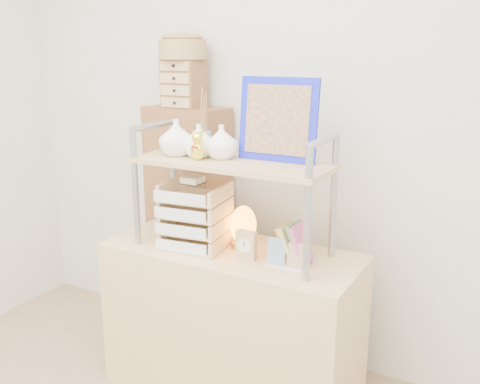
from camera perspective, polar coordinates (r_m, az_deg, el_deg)
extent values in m
cube|color=silver|center=(2.79, 4.26, 7.74)|extent=(3.40, 0.02, 2.60)
cube|color=tan|center=(2.65, -0.86, -13.76)|extent=(1.20, 0.50, 0.75)
cube|color=brown|center=(3.06, -5.43, -3.65)|extent=(0.47, 0.28, 1.35)
cylinder|color=#929AA0|center=(2.53, -11.10, 0.39)|extent=(0.03, 0.03, 0.55)
cylinder|color=#929AA0|center=(2.76, -7.10, 1.77)|extent=(0.03, 0.03, 0.55)
cylinder|color=#929AA0|center=(2.59, -9.27, 7.03)|extent=(0.03, 0.30, 0.03)
cylinder|color=#929AA0|center=(2.10, 7.23, -2.49)|extent=(0.03, 0.03, 0.55)
cylinder|color=#929AA0|center=(2.37, 9.97, -0.57)|extent=(0.03, 0.03, 0.55)
cylinder|color=#929AA0|center=(2.17, 8.97, 5.51)|extent=(0.03, 0.30, 0.03)
cube|color=tan|center=(2.38, -0.93, 3.10)|extent=(0.90, 0.34, 0.02)
imported|color=white|center=(2.49, -6.79, 5.79)|extent=(0.16, 0.16, 0.17)
imported|color=white|center=(2.45, -4.40, 5.48)|extent=(0.15, 0.15, 0.15)
imported|color=white|center=(2.41, -1.98, 5.37)|extent=(0.15, 0.15, 0.15)
cylinder|color=#274CA9|center=(2.58, -3.85, 5.39)|extent=(0.07, 0.07, 0.10)
cube|color=#151FCD|center=(2.35, 4.08, 7.71)|extent=(0.37, 0.06, 0.36)
cube|color=brown|center=(2.34, 3.96, 7.68)|extent=(0.30, 0.04, 0.30)
cube|color=#C8579E|center=(2.32, 6.59, -5.70)|extent=(0.07, 0.12, 0.17)
cube|color=#69A552|center=(2.34, 6.28, -5.46)|extent=(0.08, 0.12, 0.16)
cube|color=tan|center=(2.33, 5.59, -5.53)|extent=(0.08, 0.13, 0.16)
cube|color=gold|center=(2.36, 5.29, -5.29)|extent=(0.09, 0.14, 0.16)
cube|color=#D9B882|center=(2.56, -4.64, -5.54)|extent=(0.31, 0.29, 0.01)
cube|color=white|center=(2.45, -6.33, -5.87)|extent=(0.26, 0.04, 0.05)
cube|color=#D9B882|center=(2.53, -4.68, -3.90)|extent=(0.31, 0.29, 0.01)
cube|color=white|center=(2.42, -6.38, -4.17)|extent=(0.26, 0.04, 0.05)
cube|color=#D9B882|center=(2.51, -4.72, -2.24)|extent=(0.31, 0.29, 0.01)
cube|color=white|center=(2.40, -6.43, -2.44)|extent=(0.26, 0.04, 0.05)
cube|color=#D9B882|center=(2.48, -4.75, -0.55)|extent=(0.31, 0.29, 0.01)
cube|color=white|center=(2.38, -6.49, -0.67)|extent=(0.26, 0.04, 0.05)
cube|color=beige|center=(2.45, -5.06, 1.30)|extent=(0.09, 0.09, 0.03)
cylinder|color=brown|center=(2.52, 0.33, -5.60)|extent=(0.11, 0.11, 0.02)
ellipsoid|color=orange|center=(2.49, 0.33, -3.45)|extent=(0.13, 0.12, 0.18)
cube|color=tan|center=(2.37, 0.69, -5.69)|extent=(0.09, 0.04, 0.13)
cylinder|color=white|center=(2.35, 0.45, -5.72)|extent=(0.06, 0.00, 0.06)
cube|color=white|center=(2.31, 4.81, -7.94)|extent=(0.17, 0.06, 0.01)
cube|color=navy|center=(2.30, 3.93, -6.29)|extent=(0.08, 0.03, 0.11)
cube|color=tan|center=(2.28, 6.05, -6.73)|extent=(0.08, 0.03, 0.10)
cube|color=brown|center=(2.89, -6.05, 11.44)|extent=(0.20, 0.15, 0.25)
cube|color=tan|center=(2.84, -6.92, 9.44)|extent=(0.18, 0.01, 0.05)
cube|color=tan|center=(2.83, -6.96, 10.70)|extent=(0.18, 0.01, 0.05)
cube|color=tan|center=(2.83, -7.00, 11.96)|extent=(0.18, 0.01, 0.05)
cube|color=tan|center=(2.82, -7.04, 13.23)|extent=(0.18, 0.01, 0.05)
cylinder|color=olive|center=(2.89, -6.15, 14.90)|extent=(0.25, 0.25, 0.10)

